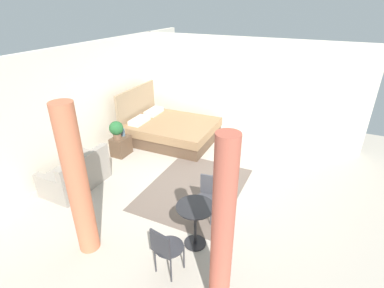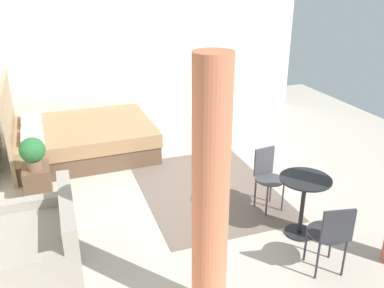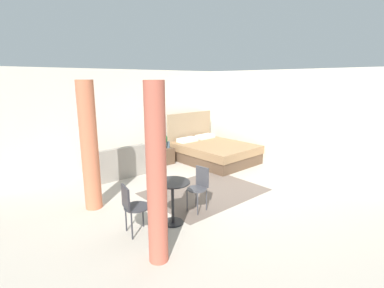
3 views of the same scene
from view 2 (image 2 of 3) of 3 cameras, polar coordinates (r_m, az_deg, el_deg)
ground_plane at (r=6.34m, az=1.73°, el=-4.63°), size 8.56×9.13×0.02m
wall_right at (r=8.42m, az=-5.13°, el=12.02°), size 0.12×6.13×2.67m
area_rug at (r=5.99m, az=2.13°, el=-6.26°), size 2.43×1.83×0.01m
bed at (r=7.21m, az=-15.34°, el=0.79°), size 1.84×2.30×1.38m
couch at (r=4.71m, az=-19.96°, el=-12.93°), size 1.28×0.80×0.79m
nightstand at (r=6.06m, az=-20.64°, el=-4.98°), size 0.48×0.35×0.47m
potted_plant at (r=5.76m, az=-21.29°, el=-1.02°), size 0.34×0.34×0.46m
vase at (r=6.03m, az=-21.02°, el=-1.70°), size 0.10×0.10×0.19m
balcony_table at (r=4.96m, az=15.25°, el=-6.99°), size 0.59×0.59×0.75m
cafe_chair_near_window at (r=4.44m, az=18.84°, el=-11.55°), size 0.48×0.48×0.82m
cafe_chair_near_couch at (r=5.44m, az=10.39°, el=-3.97°), size 0.41×0.41×0.82m
curtain_right at (r=3.39m, az=2.58°, el=-7.64°), size 0.31×0.31×2.41m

